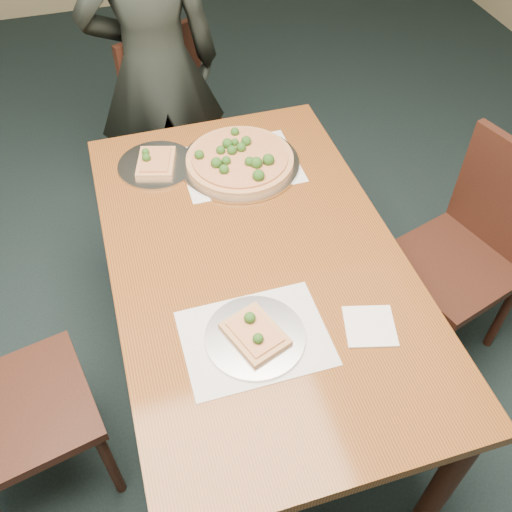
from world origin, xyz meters
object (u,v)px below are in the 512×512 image
object	(u,v)px
chair_far	(180,121)
chair_right	(472,245)
slice_plate_near	(255,335)
slice_plate_far	(156,163)
dining_table	(256,275)
diner	(155,68)
pizza_pan	(240,160)

from	to	relation	value
chair_far	chair_right	bearing A→B (deg)	-75.04
slice_plate_near	slice_plate_far	world-z (taller)	slice_plate_near
dining_table	chair_right	size ratio (longest dim) A/B	1.65
diner	slice_plate_near	world-z (taller)	diner
dining_table	chair_far	distance (m)	1.14
chair_far	slice_plate_near	distance (m)	1.44
pizza_pan	slice_plate_far	bearing A→B (deg)	164.02
slice_plate_far	dining_table	bearing A→B (deg)	-67.24
dining_table	slice_plate_near	world-z (taller)	slice_plate_near
pizza_pan	dining_table	bearing A→B (deg)	-99.13
chair_right	slice_plate_near	distance (m)	1.03
diner	slice_plate_far	xyz separation A→B (m)	(-0.11, -0.59, -0.04)
chair_far	diner	xyz separation A→B (m)	(-0.08, -0.01, 0.29)
dining_table	slice_plate_near	xyz separation A→B (m)	(-0.09, -0.29, 0.11)
chair_far	pizza_pan	world-z (taller)	chair_far
slice_plate_near	chair_far	bearing A→B (deg)	87.80
chair_far	dining_table	bearing A→B (deg)	-112.16
diner	slice_plate_far	distance (m)	0.60
dining_table	chair_far	bearing A→B (deg)	91.83
chair_far	slice_plate_far	world-z (taller)	chair_far
chair_right	chair_far	bearing A→B (deg)	-157.80
chair_far	pizza_pan	bearing A→B (deg)	-104.98
dining_table	chair_right	bearing A→B (deg)	1.55
chair_right	slice_plate_near	size ratio (longest dim) A/B	3.25
pizza_pan	slice_plate_near	bearing A→B (deg)	-102.38
chair_far	chair_right	size ratio (longest dim) A/B	1.00
dining_table	pizza_pan	world-z (taller)	pizza_pan
diner	slice_plate_near	bearing A→B (deg)	90.24
diner	slice_plate_near	xyz separation A→B (m)	(0.03, -1.41, -0.04)
chair_far	chair_right	xyz separation A→B (m)	(0.89, -1.10, 0.00)
diner	slice_plate_far	world-z (taller)	diner
pizza_pan	slice_plate_near	size ratio (longest dim) A/B	1.55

